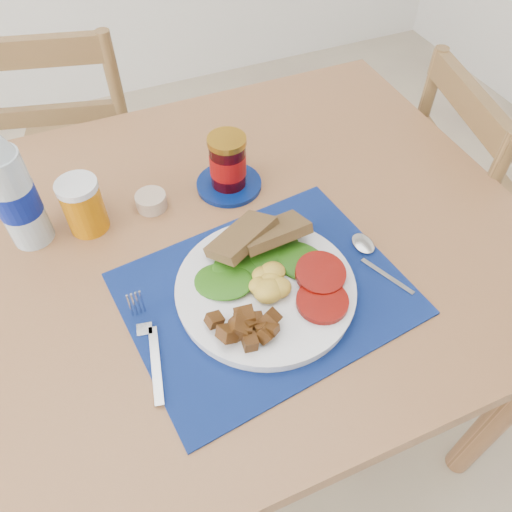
{
  "coord_description": "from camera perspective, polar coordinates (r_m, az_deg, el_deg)",
  "views": [
    {
      "loc": [
        -0.05,
        -0.39,
        1.42
      ],
      "look_at": [
        0.16,
        0.09,
        0.8
      ],
      "focal_mm": 35.0,
      "sensor_mm": 36.0,
      "label": 1
    }
  ],
  "objects": [
    {
      "name": "chair_end",
      "position": [
        1.42,
        23.22,
        6.63
      ],
      "size": [
        0.44,
        0.45,
        1.04
      ],
      "rotation": [
        0.0,
        0.0,
        1.36
      ],
      "color": "#51391D",
      "rests_on": "ground"
    },
    {
      "name": "placemat",
      "position": [
        0.83,
        1.09,
        -4.29
      ],
      "size": [
        0.48,
        0.4,
        0.0
      ],
      "primitive_type": "cube",
      "rotation": [
        0.0,
        0.0,
        0.12
      ],
      "color": "black",
      "rests_on": "table"
    },
    {
      "name": "ground",
      "position": [
        1.47,
        -4.68,
        -25.18
      ],
      "size": [
        4.0,
        4.0,
        0.0
      ],
      "primitive_type": "plane",
      "color": "gray",
      "rests_on": "ground"
    },
    {
      "name": "juice_glass",
      "position": [
        0.94,
        -19.09,
        5.32
      ],
      "size": [
        0.07,
        0.07,
        0.1
      ],
      "primitive_type": "cylinder",
      "color": "#C16B05",
      "rests_on": "table"
    },
    {
      "name": "fork",
      "position": [
        0.79,
        -12.18,
        -9.55
      ],
      "size": [
        0.04,
        0.19,
        0.0
      ],
      "rotation": [
        0.0,
        0.0,
        -0.19
      ],
      "color": "#B2B5BA",
      "rests_on": "placemat"
    },
    {
      "name": "jam_on_saucer",
      "position": [
        0.97,
        -3.21,
        10.25
      ],
      "size": [
        0.13,
        0.13,
        0.12
      ],
      "color": "#05195A",
      "rests_on": "table"
    },
    {
      "name": "table",
      "position": [
        0.96,
        -11.24,
        -3.35
      ],
      "size": [
        1.4,
        0.9,
        0.75
      ],
      "color": "brown",
      "rests_on": "ground"
    },
    {
      "name": "ramekin",
      "position": [
        0.97,
        -11.88,
        6.16
      ],
      "size": [
        0.06,
        0.06,
        0.03
      ],
      "primitive_type": "cylinder",
      "color": "tan",
      "rests_on": "table"
    },
    {
      "name": "chair_far",
      "position": [
        1.58,
        -20.38,
        13.05
      ],
      "size": [
        0.48,
        0.47,
        1.08
      ],
      "rotation": [
        0.0,
        0.0,
        2.89
      ],
      "color": "#51391D",
      "rests_on": "ground"
    },
    {
      "name": "water_bottle",
      "position": [
        0.92,
        -26.07,
        6.59
      ],
      "size": [
        0.07,
        0.07,
        0.25
      ],
      "color": "#ADBFCC",
      "rests_on": "table"
    },
    {
      "name": "breakfast_plate",
      "position": [
        0.8,
        0.85,
        -3.71
      ],
      "size": [
        0.29,
        0.29,
        0.07
      ],
      "rotation": [
        0.0,
        0.0,
        0.33
      ],
      "color": "silver",
      "rests_on": "placemat"
    },
    {
      "name": "spoon",
      "position": [
        0.89,
        12.99,
        0.12
      ],
      "size": [
        0.05,
        0.15,
        0.0
      ],
      "rotation": [
        0.0,
        0.0,
        0.39
      ],
      "color": "#B2B5BA",
      "rests_on": "placemat"
    }
  ]
}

